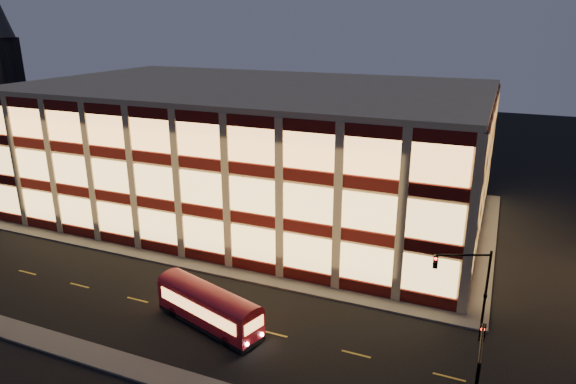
% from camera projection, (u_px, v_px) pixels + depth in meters
% --- Properties ---
extents(ground, '(200.00, 200.00, 0.00)m').
position_uv_depth(ground, '(200.00, 272.00, 45.40)').
color(ground, black).
rests_on(ground, ground).
extents(sidewalk_office_south, '(54.00, 2.00, 0.15)m').
position_uv_depth(sidewalk_office_south, '(178.00, 261.00, 47.36)').
color(sidewalk_office_south, '#514F4C').
rests_on(sidewalk_office_south, ground).
extents(sidewalk_office_east, '(2.00, 30.00, 0.15)m').
position_uv_depth(sidewalk_office_east, '(486.00, 241.00, 51.73)').
color(sidewalk_office_east, '#514F4C').
rests_on(sidewalk_office_east, ground).
extents(sidewalk_near, '(100.00, 2.00, 0.15)m').
position_uv_depth(sidewalk_near, '(94.00, 355.00, 34.03)').
color(sidewalk_near, '#514F4C').
rests_on(sidewalk_near, ground).
extents(office_building, '(50.45, 30.45, 14.50)m').
position_uv_depth(office_building, '(254.00, 148.00, 58.94)').
color(office_building, tan).
rests_on(office_building, ground).
extents(church_tower, '(5.00, 5.00, 18.00)m').
position_uv_depth(church_tower, '(7.00, 84.00, 103.32)').
color(church_tower, '#2D2621').
rests_on(church_tower, ground).
extents(traffic_signal_far, '(3.79, 1.87, 6.00)m').
position_uv_depth(traffic_signal_far, '(468.00, 276.00, 36.10)').
color(traffic_signal_far, black).
rests_on(traffic_signal_far, ground).
extents(traffic_signal_near, '(0.32, 4.45, 6.00)m').
position_uv_depth(traffic_signal_near, '(477.00, 377.00, 25.78)').
color(traffic_signal_near, black).
rests_on(traffic_signal_near, ground).
extents(trolley_bus, '(9.27, 4.82, 3.05)m').
position_uv_depth(trolley_bus, '(209.00, 305.00, 36.99)').
color(trolley_bus, '#9B0814').
rests_on(trolley_bus, ground).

